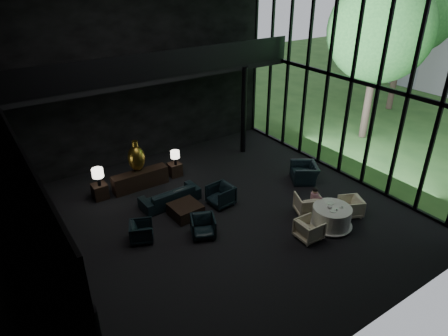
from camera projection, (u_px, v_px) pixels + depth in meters
floor at (200, 225)px, 13.69m from camera, size 14.00×12.00×0.02m
wall_back at (121, 73)px, 16.26m from camera, size 14.00×0.04×8.00m
wall_front at (360, 205)px, 7.44m from camera, size 14.00×0.04×8.00m
curtain_wall at (352, 80)px, 15.31m from camera, size 0.20×12.00×8.00m
mezzanine_back at (154, 75)px, 16.02m from camera, size 12.00×2.00×0.25m
railing_left at (6, 131)px, 9.08m from camera, size 0.06×12.00×1.00m
railing_back at (164, 64)px, 15.01m from camera, size 12.00×0.06×1.00m
column_ne at (244, 111)px, 18.10m from camera, size 0.24×0.24×4.00m
tree_near at (380, 31)px, 18.23m from camera, size 4.80×4.80×7.65m
tree_far at (409, 4)px, 21.85m from camera, size 5.60×5.60×8.80m
console at (140, 180)px, 15.80m from camera, size 2.23×0.51×0.71m
bronze_urn at (136, 158)px, 15.52m from camera, size 0.66×0.66×1.24m
side_table_left at (100, 191)px, 15.12m from camera, size 0.53×0.53×0.59m
table_lamp_left at (98, 174)px, 14.69m from camera, size 0.42×0.42×0.70m
side_table_right at (175, 169)px, 16.73m from camera, size 0.51×0.51×0.56m
table_lamp_right at (175, 155)px, 16.32m from camera, size 0.37×0.37×0.61m
sofa at (170, 192)px, 14.71m from camera, size 2.42×0.78×0.94m
lounge_armchair_west at (142, 231)px, 12.78m from camera, size 0.85×0.88×0.70m
lounge_armchair_east at (221, 193)px, 14.62m from camera, size 0.96×1.01×0.97m
lounge_armchair_south at (203, 225)px, 12.96m from camera, size 1.02×0.99×0.81m
window_armchair at (305, 169)px, 16.22m from camera, size 1.30×1.43×1.05m
coffee_table at (186, 210)px, 14.09m from camera, size 1.06×1.06×0.45m
dining_table at (331, 218)px, 13.47m from camera, size 1.46×1.46×0.75m
dining_chair_north at (308, 202)px, 14.10m from camera, size 1.16×1.13×0.92m
dining_chair_east at (351, 206)px, 14.06m from camera, size 0.90×0.92×0.73m
dining_chair_west at (309, 228)px, 12.84m from camera, size 0.74×0.78×0.78m
child at (314, 196)px, 13.98m from camera, size 0.27×0.27×0.59m
plate_a at (333, 211)px, 13.10m from camera, size 0.30×0.30×0.01m
plate_b at (330, 203)px, 13.51m from camera, size 0.31×0.31×0.02m
saucer at (342, 207)px, 13.28m from camera, size 0.18×0.18×0.01m
coffee_cup at (342, 206)px, 13.27m from camera, size 0.09×0.09×0.06m
cereal_bowl at (330, 207)px, 13.24m from camera, size 0.16×0.16×0.08m
cream_pot at (337, 210)px, 13.11m from camera, size 0.07×0.07×0.07m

